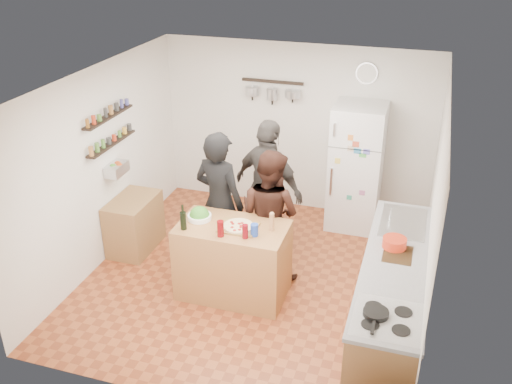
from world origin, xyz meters
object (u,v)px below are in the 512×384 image
(wine_bottle, at_px, (183,221))
(side_table, at_px, (134,224))
(pepper_mill, at_px, (272,223))
(counter_run, at_px, (392,299))
(red_bowl, at_px, (394,243))
(person_left, at_px, (220,203))
(fridge, at_px, (356,167))
(wall_clock, at_px, (367,73))
(person_back, at_px, (269,188))
(prep_island, at_px, (233,260))
(salt_canister, at_px, (254,230))
(salad_bowl, at_px, (200,217))
(person_center, at_px, (270,214))
(skillet, at_px, (376,313))

(wine_bottle, height_order, side_table, wine_bottle)
(wine_bottle, height_order, pepper_mill, wine_bottle)
(counter_run, relative_size, side_table, 3.29)
(red_bowl, distance_m, side_table, 3.48)
(person_left, bearing_deg, fridge, -117.18)
(wall_clock, relative_size, side_table, 0.37)
(person_back, relative_size, counter_run, 0.69)
(counter_run, distance_m, side_table, 3.53)
(prep_island, height_order, fridge, fridge)
(person_left, xyz_separation_m, person_back, (0.45, 0.59, -0.01))
(side_table, bearing_deg, red_bowl, -8.30)
(salt_canister, bearing_deg, wall_clock, 72.84)
(salad_bowl, xyz_separation_m, person_back, (0.53, 1.03, -0.03))
(pepper_mill, xyz_separation_m, fridge, (0.64, 2.05, -0.10))
(counter_run, xyz_separation_m, red_bowl, (-0.05, 0.27, 0.52))
(prep_island, xyz_separation_m, person_left, (-0.34, 0.49, 0.46))
(person_back, height_order, counter_run, person_back)
(salad_bowl, bearing_deg, person_center, 35.17)
(person_back, relative_size, red_bowl, 7.22)
(salt_canister, bearing_deg, pepper_mill, 48.58)
(salad_bowl, relative_size, person_back, 0.15)
(pepper_mill, height_order, wall_clock, wall_clock)
(person_back, height_order, fridge, person_back)
(person_back, distance_m, skillet, 2.74)
(person_left, distance_m, person_back, 0.74)
(pepper_mill, xyz_separation_m, person_back, (-0.34, 1.03, -0.09))
(counter_run, bearing_deg, salt_canister, 177.20)
(salad_bowl, distance_m, skillet, 2.46)
(person_left, relative_size, fridge, 1.02)
(wine_bottle, bearing_deg, salad_bowl, 73.50)
(red_bowl, bearing_deg, salt_canister, -172.46)
(salad_bowl, bearing_deg, counter_run, -6.20)
(counter_run, bearing_deg, skillet, -96.12)
(wine_bottle, distance_m, pepper_mill, 0.99)
(wine_bottle, relative_size, counter_run, 0.08)
(wine_bottle, xyz_separation_m, person_center, (0.78, 0.77, -0.19))
(pepper_mill, bearing_deg, wine_bottle, -164.13)
(prep_island, height_order, counter_run, prep_island)
(pepper_mill, relative_size, skillet, 0.79)
(counter_run, bearing_deg, person_center, 154.53)
(prep_island, height_order, person_back, person_back)
(fridge, bearing_deg, person_left, -131.47)
(fridge, distance_m, wall_clock, 1.29)
(fridge, bearing_deg, person_center, -117.32)
(salt_canister, relative_size, skillet, 0.61)
(person_back, distance_m, fridge, 1.41)
(salad_bowl, distance_m, red_bowl, 2.21)
(pepper_mill, bearing_deg, red_bowl, 1.15)
(person_center, height_order, counter_run, person_center)
(skillet, bearing_deg, prep_island, 147.04)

